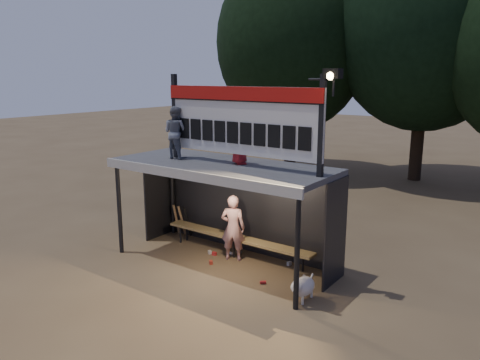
% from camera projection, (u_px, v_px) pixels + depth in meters
% --- Properties ---
extents(ground, '(80.00, 80.00, 0.00)m').
position_uv_depth(ground, '(223.00, 263.00, 10.67)').
color(ground, brown).
rests_on(ground, ground).
extents(player, '(0.67, 0.57, 1.55)m').
position_uv_depth(player, '(233.00, 228.00, 10.72)').
color(player, silver).
rests_on(player, ground).
extents(child_a, '(0.61, 0.49, 1.19)m').
position_uv_depth(child_a, '(175.00, 132.00, 10.64)').
color(child_a, slate).
rests_on(child_a, dugout_shelter).
extents(child_b, '(0.58, 0.57, 1.01)m').
position_uv_depth(child_b, '(240.00, 141.00, 9.98)').
color(child_b, '#A91A1F').
rests_on(child_b, dugout_shelter).
extents(dugout_shelter, '(5.10, 2.08, 2.32)m').
position_uv_depth(dugout_shelter, '(229.00, 182.00, 10.46)').
color(dugout_shelter, '#424144').
rests_on(dugout_shelter, ground).
extents(scoreboard_assembly, '(4.10, 0.27, 1.99)m').
position_uv_depth(scoreboard_assembly, '(242.00, 118.00, 9.62)').
color(scoreboard_assembly, black).
rests_on(scoreboard_assembly, dugout_shelter).
extents(bench, '(4.00, 0.35, 0.48)m').
position_uv_depth(bench, '(237.00, 238.00, 11.01)').
color(bench, '#997E48').
rests_on(bench, ground).
extents(tree_left, '(6.46, 6.46, 9.27)m').
position_uv_depth(tree_left, '(293.00, 43.00, 19.65)').
color(tree_left, black).
rests_on(tree_left, ground).
extents(tree_mid, '(7.22, 7.22, 10.36)m').
position_uv_depth(tree_mid, '(427.00, 22.00, 17.84)').
color(tree_mid, black).
rests_on(tree_mid, ground).
extents(dog, '(0.36, 0.81, 0.49)m').
position_uv_depth(dog, '(303.00, 287.00, 8.84)').
color(dog, silver).
rests_on(dog, ground).
extents(bats, '(0.48, 0.33, 0.84)m').
position_uv_depth(bats, '(182.00, 221.00, 12.37)').
color(bats, '#956D45').
rests_on(bats, ground).
extents(litter, '(2.64, 1.28, 0.08)m').
position_uv_depth(litter, '(244.00, 261.00, 10.68)').
color(litter, red).
rests_on(litter, ground).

